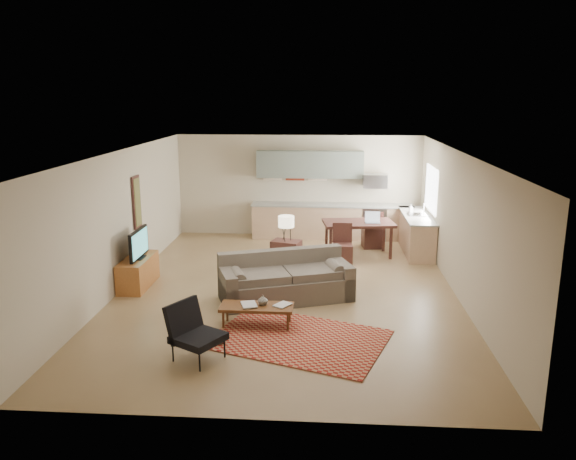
# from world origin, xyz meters

# --- Properties ---
(room) EXTENTS (9.00, 9.00, 9.00)m
(room) POSITION_xyz_m (0.00, 0.00, 1.35)
(room) COLOR olive
(room) RESTS_ON ground
(kitchen_counter_back) EXTENTS (4.26, 0.64, 0.92)m
(kitchen_counter_back) POSITION_xyz_m (0.90, 4.18, 0.46)
(kitchen_counter_back) COLOR tan
(kitchen_counter_back) RESTS_ON ground
(kitchen_counter_right) EXTENTS (0.64, 2.26, 0.92)m
(kitchen_counter_right) POSITION_xyz_m (2.93, 3.00, 0.46)
(kitchen_counter_right) COLOR tan
(kitchen_counter_right) RESTS_ON ground
(kitchen_range) EXTENTS (0.62, 0.62, 0.90)m
(kitchen_range) POSITION_xyz_m (2.00, 4.18, 0.45)
(kitchen_range) COLOR #A5A8AD
(kitchen_range) RESTS_ON ground
(kitchen_microwave) EXTENTS (0.62, 0.40, 0.35)m
(kitchen_microwave) POSITION_xyz_m (2.00, 4.20, 1.55)
(kitchen_microwave) COLOR #A5A8AD
(kitchen_microwave) RESTS_ON room
(upper_cabinets) EXTENTS (2.80, 0.34, 0.70)m
(upper_cabinets) POSITION_xyz_m (0.30, 4.33, 1.95)
(upper_cabinets) COLOR slate
(upper_cabinets) RESTS_ON room
(window_right) EXTENTS (0.02, 1.40, 1.05)m
(window_right) POSITION_xyz_m (3.23, 3.00, 1.55)
(window_right) COLOR white
(window_right) RESTS_ON room
(wall_art_left) EXTENTS (0.06, 0.42, 1.10)m
(wall_art_left) POSITION_xyz_m (-3.21, 0.90, 1.55)
(wall_art_left) COLOR olive
(wall_art_left) RESTS_ON room
(triptych) EXTENTS (1.70, 0.04, 0.50)m
(triptych) POSITION_xyz_m (-0.10, 4.47, 1.75)
(triptych) COLOR #FFE8CC
(triptych) RESTS_ON room
(rug) EXTENTS (3.09, 2.60, 0.02)m
(rug) POSITION_xyz_m (0.34, -2.23, 0.01)
(rug) COLOR maroon
(rug) RESTS_ON floor
(sofa) EXTENTS (2.74, 1.87, 0.88)m
(sofa) POSITION_xyz_m (0.01, -0.49, 0.44)
(sofa) COLOR brown
(sofa) RESTS_ON floor
(coffee_table) EXTENTS (1.22, 0.50, 0.37)m
(coffee_table) POSITION_xyz_m (-0.38, -1.76, 0.18)
(coffee_table) COLOR #4F2C14
(coffee_table) RESTS_ON floor
(book_a) EXTENTS (0.42, 0.46, 0.03)m
(book_a) POSITION_xyz_m (-0.62, -1.81, 0.38)
(book_a) COLOR #9C301B
(book_a) RESTS_ON coffee_table
(book_b) EXTENTS (0.48, 0.49, 0.02)m
(book_b) POSITION_xyz_m (-0.04, -1.67, 0.37)
(book_b) COLOR navy
(book_b) RESTS_ON coffee_table
(vase) EXTENTS (0.17, 0.17, 0.17)m
(vase) POSITION_xyz_m (-0.28, -1.71, 0.45)
(vase) COLOR black
(vase) RESTS_ON coffee_table
(armchair) EXTENTS (1.01, 1.01, 0.84)m
(armchair) POSITION_xyz_m (-1.07, -3.01, 0.42)
(armchair) COLOR black
(armchair) RESTS_ON floor
(tv_credenza) EXTENTS (0.49, 1.27, 0.58)m
(tv_credenza) POSITION_xyz_m (-2.99, 0.06, 0.29)
(tv_credenza) COLOR #9A5727
(tv_credenza) RESTS_ON floor
(tv) EXTENTS (0.10, 0.97, 0.58)m
(tv) POSITION_xyz_m (-2.94, 0.06, 0.88)
(tv) COLOR black
(tv) RESTS_ON tv_credenza
(console_table) EXTENTS (0.69, 0.55, 0.70)m
(console_table) POSITION_xyz_m (-0.10, 1.19, 0.35)
(console_table) COLOR #3C1E1A
(console_table) RESTS_ON floor
(table_lamp) EXTENTS (0.38, 0.38, 0.56)m
(table_lamp) POSITION_xyz_m (-0.10, 1.19, 0.98)
(table_lamp) COLOR beige
(table_lamp) RESTS_ON console_table
(dining_table) EXTENTS (1.74, 1.15, 0.82)m
(dining_table) POSITION_xyz_m (1.51, 2.56, 0.41)
(dining_table) COLOR #3C1E1A
(dining_table) RESTS_ON floor
(dining_chair_near) EXTENTS (0.45, 0.48, 0.93)m
(dining_chair_near) POSITION_xyz_m (1.12, 1.80, 0.46)
(dining_chair_near) COLOR #3C1E1A
(dining_chair_near) RESTS_ON floor
(dining_chair_far) EXTENTS (0.51, 0.53, 0.95)m
(dining_chair_far) POSITION_xyz_m (1.90, 3.33, 0.48)
(dining_chair_far) COLOR #3C1E1A
(dining_chair_far) RESTS_ON floor
(laptop) EXTENTS (0.35, 0.27, 0.26)m
(laptop) POSITION_xyz_m (1.83, 2.45, 0.95)
(laptop) COLOR #A5A8AD
(laptop) RESTS_ON dining_table
(soap_bottle) EXTENTS (0.12, 0.12, 0.19)m
(soap_bottle) POSITION_xyz_m (2.83, 3.34, 1.02)
(soap_bottle) COLOR #FFE8CC
(soap_bottle) RESTS_ON kitchen_counter_right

